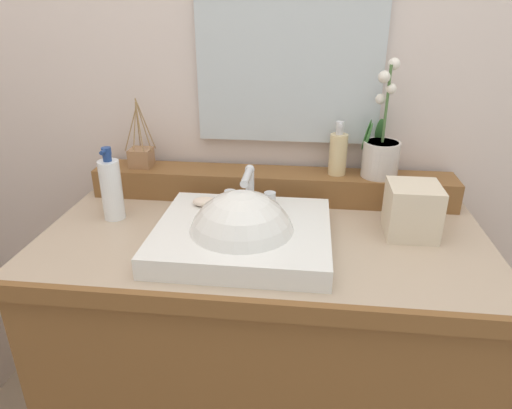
% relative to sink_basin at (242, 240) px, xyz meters
% --- Properties ---
extents(wall_back, '(2.91, 0.20, 2.79)m').
position_rel_sink_basin_xyz_m(wall_back, '(0.04, 0.50, 0.54)').
color(wall_back, beige).
rests_on(wall_back, ground).
extents(vanity_cabinet, '(1.17, 0.63, 0.84)m').
position_rel_sink_basin_xyz_m(vanity_cabinet, '(0.04, 0.08, -0.43)').
color(vanity_cabinet, brown).
rests_on(vanity_cabinet, ground).
extents(back_ledge, '(1.10, 0.13, 0.09)m').
position_rel_sink_basin_xyz_m(back_ledge, '(0.04, 0.32, 0.03)').
color(back_ledge, brown).
rests_on(back_ledge, vanity_cabinet).
extents(sink_basin, '(0.43, 0.39, 0.29)m').
position_rel_sink_basin_xyz_m(sink_basin, '(0.00, 0.00, 0.00)').
color(sink_basin, white).
rests_on(sink_basin, vanity_cabinet).
extents(soap_bar, '(0.07, 0.04, 0.02)m').
position_rel_sink_basin_xyz_m(soap_bar, '(-0.12, 0.12, 0.05)').
color(soap_bar, beige).
rests_on(soap_bar, sink_basin).
extents(potted_plant, '(0.12, 0.11, 0.34)m').
position_rel_sink_basin_xyz_m(potted_plant, '(0.36, 0.32, 0.15)').
color(potted_plant, beige).
rests_on(potted_plant, back_ledge).
extents(soap_dispenser, '(0.05, 0.06, 0.16)m').
position_rel_sink_basin_xyz_m(soap_dispenser, '(0.24, 0.32, 0.14)').
color(soap_dispenser, '#D6BD89').
rests_on(soap_dispenser, back_ledge).
extents(reed_diffuser, '(0.09, 0.08, 0.21)m').
position_rel_sink_basin_xyz_m(reed_diffuser, '(-0.37, 0.32, 0.10)').
color(reed_diffuser, '#9A6D48').
rests_on(reed_diffuser, back_ledge).
extents(lotion_bottle, '(0.06, 0.06, 0.21)m').
position_rel_sink_basin_xyz_m(lotion_bottle, '(-0.38, 0.12, 0.07)').
color(lotion_bottle, white).
rests_on(lotion_bottle, vanity_cabinet).
extents(tissue_box, '(0.13, 0.13, 0.14)m').
position_rel_sink_basin_xyz_m(tissue_box, '(0.43, 0.12, 0.05)').
color(tissue_box, beige).
rests_on(tissue_box, vanity_cabinet).
extents(mirror, '(0.55, 0.02, 0.49)m').
position_rel_sink_basin_xyz_m(mirror, '(0.09, 0.39, 0.39)').
color(mirror, silver).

